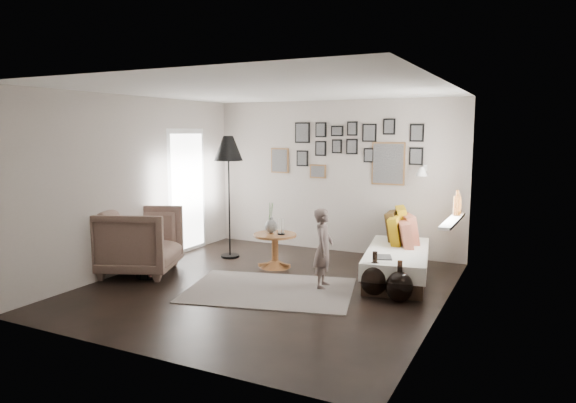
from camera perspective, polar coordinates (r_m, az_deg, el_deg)
The scene contains 23 objects.
ground at distance 7.01m, azimuth -2.21°, elevation -9.43°, with size 4.80×4.80×0.00m, color black.
wall_back at distance 8.91m, azimuth 5.16°, elevation 2.78°, with size 4.50×4.50×0.00m, color #A3988E.
wall_front at distance 4.79m, azimuth -16.17°, elevation -1.82°, with size 4.50×4.50×0.00m, color #A3988E.
wall_left at distance 8.06m, azimuth -16.47°, elevation 1.97°, with size 4.80×4.80×0.00m, color #A3988E.
wall_right at distance 6.00m, azimuth 16.94°, elevation 0.04°, with size 4.80×4.80×0.00m, color #A3988E.
ceiling at distance 6.71m, azimuth -2.33°, elevation 12.28°, with size 4.80×4.80×0.00m, color white.
door_left at distance 8.98m, azimuth -11.14°, elevation 1.11°, with size 0.00×2.14×2.14m.
window_right at distance 7.38m, azimuth 17.99°, elevation -1.49°, with size 0.15×1.32×1.30m.
gallery_wall at distance 8.76m, azimuth 6.91°, elevation 5.58°, with size 2.74×0.03×1.08m.
wall_sconce at distance 8.20m, azimuth 14.65°, elevation 3.27°, with size 0.18×0.36×0.16m.
rug at distance 6.84m, azimuth -2.02°, elevation -9.80°, with size 2.14×1.50×0.01m, color beige.
pedestal_table at distance 7.92m, azimuth -1.45°, elevation -5.58°, with size 0.66×0.66×0.52m.
vase at distance 7.89m, azimuth -1.91°, elevation -2.49°, with size 0.19×0.19×0.47m.
candles at distance 7.79m, azimuth -0.75°, elevation -2.81°, with size 0.11×0.11×0.25m.
daybed at distance 7.52m, azimuth 12.24°, elevation -6.10°, with size 1.14×2.02×0.93m.
magazine_on_daybed at distance 6.89m, azimuth 10.53°, elevation -6.09°, with size 0.21×0.29×0.02m, color black.
armchair at distance 7.82m, azimuth -16.18°, elevation -4.22°, with size 1.04×1.07×0.98m, color brown.
armchair_cushion at distance 7.86m, azimuth -15.93°, elevation -4.21°, with size 0.44×0.44×0.11m, color silver.
floor_lamp at distance 8.40m, azimuth -6.64°, elevation 5.38°, with size 0.47×0.47×2.00m.
magazine_basket at distance 7.66m, azimuth -15.20°, elevation -6.53°, with size 0.44×0.44×0.43m.
demijohn_large at distance 6.67m, azimuth 9.58°, elevation -8.44°, with size 0.38×0.38×0.57m.
demijohn_small at distance 6.48m, azimuth 12.26°, elevation -9.23°, with size 0.33×0.33×0.52m.
child at distance 6.84m, azimuth 3.96°, elevation -5.22°, with size 0.39×0.26×1.07m, color brown.
Camera 1 is at (3.21, -5.87, 2.08)m, focal length 32.00 mm.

